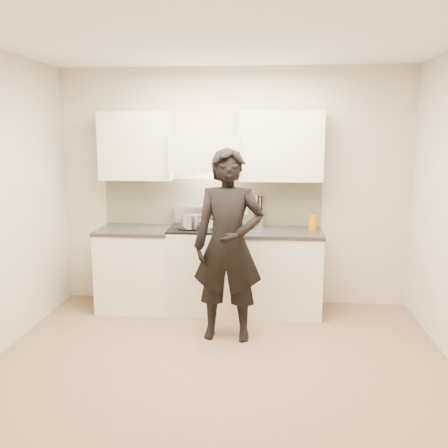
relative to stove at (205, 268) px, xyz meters
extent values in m
plane|color=#84654D|center=(0.30, -1.42, -0.47)|extent=(4.00, 4.00, 0.00)
cube|color=beige|center=(0.30, 0.33, 0.88)|extent=(4.00, 0.04, 2.70)
cube|color=beige|center=(0.30, -3.17, 0.88)|extent=(4.00, 0.04, 2.70)
cube|color=white|center=(0.30, -1.42, 2.22)|extent=(4.00, 3.50, 0.02)
cube|color=beige|center=(0.05, 0.31, 0.71)|extent=(2.50, 0.02, 0.53)
cube|color=#AEAAC2|center=(0.00, 0.28, 0.56)|extent=(0.76, 0.08, 0.20)
cube|color=beige|center=(0.00, 0.13, 1.28)|extent=(0.76, 0.40, 0.40)
cylinder|color=#9F9FB4|center=(0.00, -0.05, 1.10)|extent=(0.66, 0.02, 0.02)
cube|color=silver|center=(0.83, 0.16, 1.35)|extent=(0.90, 0.33, 0.75)
cube|color=silver|center=(-0.78, 0.16, 1.35)|extent=(0.80, 0.33, 0.75)
cube|color=beige|center=(0.43, 0.30, 0.63)|extent=(0.08, 0.01, 0.12)
cube|color=beige|center=(0.00, 0.00, -0.01)|extent=(0.76, 0.65, 0.92)
cube|color=black|center=(0.00, 0.00, 0.46)|extent=(0.76, 0.65, 0.02)
cube|color=silver|center=(0.16, 0.12, 0.47)|extent=(0.36, 0.34, 0.01)
cylinder|color=#9F9FB4|center=(0.00, -0.29, 0.31)|extent=(0.62, 0.02, 0.02)
cylinder|color=black|center=(-0.18, -0.15, 0.48)|extent=(0.18, 0.18, 0.01)
cylinder|color=black|center=(0.18, -0.15, 0.48)|extent=(0.18, 0.18, 0.01)
cylinder|color=black|center=(-0.18, 0.15, 0.48)|extent=(0.18, 0.18, 0.01)
cylinder|color=black|center=(0.18, 0.15, 0.48)|extent=(0.18, 0.18, 0.01)
cube|color=silver|center=(0.83, 0.00, -0.03)|extent=(0.90, 0.65, 0.88)
cube|color=black|center=(0.83, 0.00, 0.43)|extent=(0.92, 0.67, 0.04)
cube|color=silver|center=(-0.78, 0.00, -0.03)|extent=(0.80, 0.65, 0.88)
cube|color=black|center=(-0.78, 0.00, 0.43)|extent=(0.82, 0.67, 0.04)
ellipsoid|color=#9F9FB4|center=(0.20, 0.11, 0.57)|extent=(0.31, 0.31, 0.17)
torus|color=#9F9FB4|center=(0.20, 0.11, 0.61)|extent=(0.32, 0.32, 0.01)
ellipsoid|color=beige|center=(0.20, 0.11, 0.56)|extent=(0.18, 0.18, 0.08)
cylinder|color=white|center=(0.16, -0.02, 0.66)|extent=(0.14, 0.20, 0.17)
cylinder|color=#9F9FB4|center=(-0.13, -0.14, 0.56)|extent=(0.26, 0.26, 0.14)
cube|color=#9F9FB4|center=(-0.26, -0.16, 0.61)|extent=(0.05, 0.03, 0.01)
cube|color=#9F9FB4|center=(0.00, -0.11, 0.61)|extent=(0.05, 0.03, 0.01)
cylinder|color=#AEAAC2|center=(0.60, 0.25, 0.54)|extent=(0.13, 0.13, 0.19)
cylinder|color=black|center=(0.62, 0.24, 0.63)|extent=(0.02, 0.02, 0.33)
cylinder|color=white|center=(0.62, 0.26, 0.63)|extent=(0.02, 0.02, 0.33)
cylinder|color=#AEAAC2|center=(0.60, 0.27, 0.63)|extent=(0.02, 0.02, 0.33)
cylinder|color=black|center=(0.58, 0.27, 0.63)|extent=(0.02, 0.02, 0.33)
cylinder|color=#AEAAC2|center=(0.57, 0.25, 0.63)|extent=(0.02, 0.02, 0.33)
cylinder|color=white|center=(0.57, 0.23, 0.63)|extent=(0.02, 0.02, 0.33)
cylinder|color=black|center=(0.59, 0.22, 0.63)|extent=(0.02, 0.02, 0.33)
cylinder|color=#AEAAC2|center=(0.61, 0.22, 0.63)|extent=(0.02, 0.02, 0.33)
cylinder|color=orange|center=(0.64, 0.24, 0.48)|extent=(0.04, 0.04, 0.07)
cylinder|color=#C3070C|center=(0.64, 0.24, 0.52)|extent=(0.04, 0.04, 0.02)
cylinder|color=#C16802|center=(1.19, 0.08, 0.53)|extent=(0.09, 0.09, 0.16)
imported|color=black|center=(0.33, -0.78, 0.44)|extent=(0.69, 0.47, 1.84)
camera|label=1|loc=(0.69, -5.38, 1.48)|focal=40.00mm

